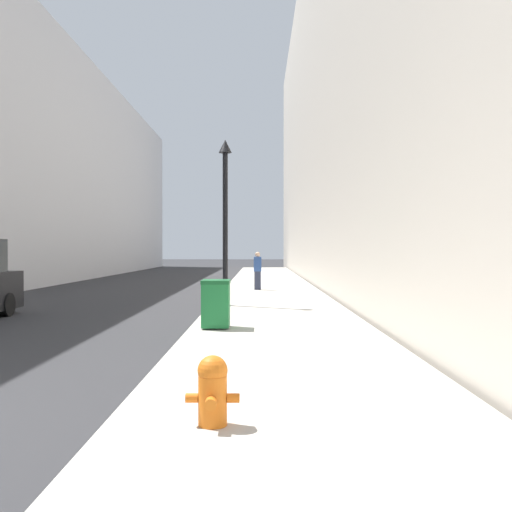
% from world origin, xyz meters
% --- Properties ---
extents(sidewalk_right, '(3.99, 60.00, 0.15)m').
position_xyz_m(sidewalk_right, '(5.82, 18.00, 0.07)').
color(sidewalk_right, '#ADA89E').
rests_on(sidewalk_right, ground).
extents(building_right_stone, '(12.00, 60.00, 19.26)m').
position_xyz_m(building_right_stone, '(13.92, 26.00, 9.63)').
color(building_right_stone, beige).
rests_on(building_right_stone, ground).
extents(fire_hydrant, '(0.52, 0.40, 0.67)m').
position_xyz_m(fire_hydrant, '(4.89, 0.76, 0.50)').
color(fire_hydrant, orange).
rests_on(fire_hydrant, sidewalk_right).
extents(trash_bin, '(0.60, 0.70, 1.03)m').
position_xyz_m(trash_bin, '(4.41, 7.49, 0.68)').
color(trash_bin, '#1E7538').
rests_on(trash_bin, sidewalk_right).
extents(lamppost, '(0.39, 0.39, 4.96)m').
position_xyz_m(lamppost, '(4.32, 12.36, 2.95)').
color(lamppost, black).
rests_on(lamppost, sidewalk_right).
extents(pedestrian_on_sidewalk, '(0.32, 0.21, 1.57)m').
position_xyz_m(pedestrian_on_sidewalk, '(5.26, 19.01, 0.94)').
color(pedestrian_on_sidewalk, '#2D3347').
rests_on(pedestrian_on_sidewalk, sidewalk_right).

